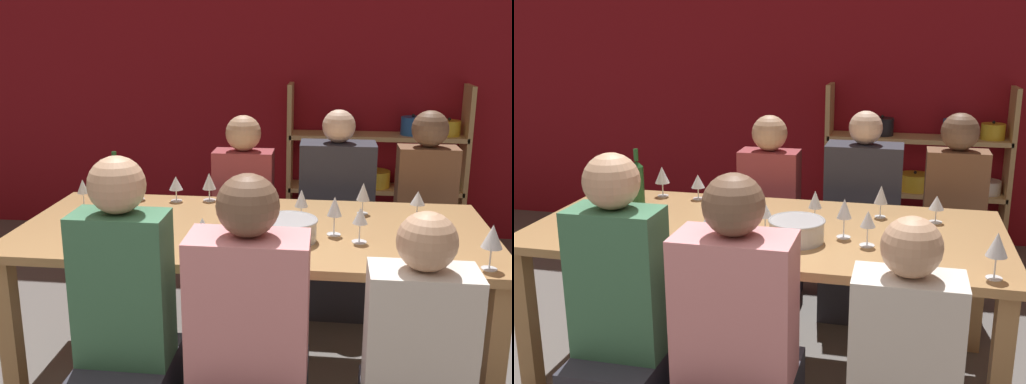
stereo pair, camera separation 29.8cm
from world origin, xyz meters
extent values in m
cube|color=maroon|center=(0.00, 3.83, 1.35)|extent=(8.80, 0.06, 2.70)
cube|color=tan|center=(0.17, 3.63, 0.65)|extent=(0.04, 0.30, 1.30)
cube|color=tan|center=(1.56, 3.63, 0.65)|extent=(0.04, 0.30, 1.30)
cube|color=tan|center=(0.86, 3.63, 0.02)|extent=(1.39, 0.30, 0.04)
cylinder|color=gold|center=(0.31, 3.63, 0.10)|extent=(0.19, 0.19, 0.12)
sphere|color=black|center=(0.31, 3.63, 0.17)|extent=(0.02, 0.02, 0.02)
cylinder|color=black|center=(0.59, 3.63, 0.09)|extent=(0.23, 0.23, 0.11)
sphere|color=black|center=(0.59, 3.63, 0.16)|extent=(0.02, 0.02, 0.02)
cylinder|color=black|center=(0.86, 3.63, 0.10)|extent=(0.23, 0.23, 0.12)
sphere|color=black|center=(0.86, 3.63, 0.17)|extent=(0.02, 0.02, 0.02)
cylinder|color=#338447|center=(1.14, 3.63, 0.09)|extent=(0.21, 0.21, 0.12)
sphere|color=black|center=(1.14, 3.63, 0.16)|extent=(0.02, 0.02, 0.02)
cylinder|color=silver|center=(1.42, 3.63, 0.10)|extent=(0.19, 0.19, 0.12)
sphere|color=black|center=(1.42, 3.63, 0.17)|extent=(0.02, 0.02, 0.02)
cube|color=tan|center=(0.86, 3.63, 0.45)|extent=(1.39, 0.30, 0.04)
cylinder|color=red|center=(0.59, 3.63, 0.54)|extent=(0.19, 0.19, 0.14)
sphere|color=black|center=(0.59, 3.63, 0.62)|extent=(0.02, 0.02, 0.02)
cylinder|color=gold|center=(0.86, 3.63, 0.54)|extent=(0.25, 0.25, 0.13)
sphere|color=black|center=(0.86, 3.63, 0.61)|extent=(0.02, 0.02, 0.02)
cylinder|color=#E0561E|center=(1.14, 3.63, 0.54)|extent=(0.23, 0.23, 0.15)
sphere|color=black|center=(1.14, 3.63, 0.63)|extent=(0.02, 0.02, 0.02)
cylinder|color=silver|center=(1.42, 3.63, 0.52)|extent=(0.20, 0.20, 0.11)
sphere|color=black|center=(1.42, 3.63, 0.59)|extent=(0.02, 0.02, 0.02)
cube|color=tan|center=(0.86, 3.63, 0.88)|extent=(1.39, 0.30, 0.04)
cylinder|color=black|center=(0.59, 3.63, 0.97)|extent=(0.18, 0.18, 0.14)
sphere|color=black|center=(0.59, 3.63, 1.05)|extent=(0.02, 0.02, 0.02)
cylinder|color=#235BAD|center=(1.14, 3.63, 0.97)|extent=(0.19, 0.19, 0.14)
sphere|color=black|center=(1.14, 3.63, 1.06)|extent=(0.02, 0.02, 0.02)
cylinder|color=gold|center=(1.42, 3.63, 0.96)|extent=(0.18, 0.18, 0.12)
sphere|color=black|center=(1.42, 3.63, 1.03)|extent=(0.02, 0.02, 0.02)
cube|color=#AD7F4C|center=(0.12, 1.55, 0.76)|extent=(2.29, 1.05, 0.04)
cube|color=#AD7F4C|center=(-0.94, 1.10, 0.37)|extent=(0.08, 0.08, 0.74)
cube|color=#AD7F4C|center=(1.19, 1.10, 0.37)|extent=(0.08, 0.08, 0.74)
cube|color=#AD7F4C|center=(-0.94, 1.99, 0.37)|extent=(0.08, 0.08, 0.74)
cube|color=#AD7F4C|center=(1.19, 1.99, 0.37)|extent=(0.08, 0.08, 0.74)
cylinder|color=#B7BABC|center=(0.31, 1.38, 0.83)|extent=(0.25, 0.25, 0.10)
torus|color=#B7BABC|center=(0.31, 1.38, 0.88)|extent=(0.26, 0.26, 0.01)
cylinder|color=#1E4C23|center=(-0.63, 1.74, 0.89)|extent=(0.07, 0.07, 0.22)
cone|color=#1E4C23|center=(-0.63, 1.74, 1.01)|extent=(0.07, 0.07, 0.03)
cylinder|color=#1E4C23|center=(-0.63, 1.74, 1.06)|extent=(0.03, 0.03, 0.07)
cylinder|color=white|center=(0.35, 1.65, 0.78)|extent=(0.06, 0.06, 0.00)
cylinder|color=white|center=(0.35, 1.65, 0.82)|extent=(0.01, 0.01, 0.08)
cone|color=white|center=(0.35, 1.65, 0.90)|extent=(0.07, 0.07, 0.09)
cylinder|color=white|center=(-0.05, 1.17, 0.78)|extent=(0.06, 0.06, 0.00)
cylinder|color=white|center=(-0.05, 1.17, 0.82)|extent=(0.01, 0.01, 0.08)
cone|color=white|center=(-0.05, 1.17, 0.90)|extent=(0.08, 0.08, 0.07)
cylinder|color=maroon|center=(-0.05, 1.17, 0.88)|extent=(0.04, 0.04, 0.03)
cylinder|color=white|center=(-0.18, 1.99, 0.78)|extent=(0.07, 0.07, 0.00)
cylinder|color=white|center=(-0.18, 1.99, 0.81)|extent=(0.01, 0.01, 0.06)
cone|color=white|center=(-0.18, 1.99, 0.89)|extent=(0.08, 0.08, 0.09)
cylinder|color=white|center=(-0.82, 1.74, 0.78)|extent=(0.06, 0.06, 0.00)
cylinder|color=white|center=(-0.82, 1.74, 0.82)|extent=(0.01, 0.01, 0.08)
cone|color=white|center=(-0.82, 1.74, 0.90)|extent=(0.06, 0.06, 0.08)
cylinder|color=beige|center=(-0.82, 1.74, 0.89)|extent=(0.03, 0.03, 0.03)
cylinder|color=white|center=(0.66, 1.83, 0.78)|extent=(0.06, 0.06, 0.00)
cylinder|color=white|center=(0.66, 1.83, 0.82)|extent=(0.01, 0.01, 0.07)
cone|color=white|center=(0.66, 1.83, 0.90)|extent=(0.07, 0.07, 0.09)
cylinder|color=white|center=(0.51, 1.48, 0.78)|extent=(0.07, 0.07, 0.00)
cylinder|color=white|center=(0.51, 1.48, 0.83)|extent=(0.01, 0.01, 0.09)
cone|color=white|center=(0.51, 1.48, 0.92)|extent=(0.07, 0.07, 0.09)
cylinder|color=beige|center=(0.51, 1.48, 0.89)|extent=(0.04, 0.04, 0.04)
cylinder|color=white|center=(0.63, 1.39, 0.78)|extent=(0.07, 0.07, 0.00)
cylinder|color=white|center=(0.63, 1.39, 0.82)|extent=(0.01, 0.01, 0.09)
cone|color=white|center=(0.63, 1.39, 0.90)|extent=(0.07, 0.07, 0.07)
cylinder|color=beige|center=(0.63, 1.39, 0.89)|extent=(0.04, 0.04, 0.03)
cylinder|color=white|center=(-0.58, 1.97, 0.78)|extent=(0.06, 0.06, 0.00)
cylinder|color=white|center=(-0.58, 1.97, 0.82)|extent=(0.01, 0.01, 0.07)
cone|color=white|center=(-0.58, 1.97, 0.90)|extent=(0.08, 0.08, 0.10)
cylinder|color=white|center=(1.13, 1.13, 0.78)|extent=(0.06, 0.06, 0.00)
cylinder|color=white|center=(1.13, 1.13, 0.83)|extent=(0.01, 0.01, 0.09)
cone|color=white|center=(1.13, 1.13, 0.92)|extent=(0.08, 0.08, 0.10)
cylinder|color=maroon|center=(1.13, 1.13, 0.89)|extent=(0.05, 0.05, 0.04)
cylinder|color=white|center=(-0.36, 1.95, 0.78)|extent=(0.06, 0.06, 0.00)
cylinder|color=white|center=(-0.36, 1.95, 0.81)|extent=(0.01, 0.01, 0.06)
cone|color=white|center=(-0.36, 1.95, 0.88)|extent=(0.08, 0.08, 0.08)
cylinder|color=white|center=(0.14, 1.48, 0.78)|extent=(0.07, 0.07, 0.00)
cylinder|color=white|center=(0.14, 1.48, 0.82)|extent=(0.01, 0.01, 0.07)
cone|color=white|center=(0.14, 1.48, 0.89)|extent=(0.07, 0.07, 0.07)
cylinder|color=beige|center=(0.14, 1.48, 0.87)|extent=(0.04, 0.04, 0.03)
cylinder|color=white|center=(0.94, 1.80, 0.78)|extent=(0.07, 0.07, 0.00)
cylinder|color=white|center=(0.94, 1.80, 0.81)|extent=(0.01, 0.01, 0.06)
cone|color=white|center=(0.94, 1.80, 0.88)|extent=(0.07, 0.07, 0.07)
cube|color=pink|center=(0.21, 0.72, 0.75)|extent=(0.43, 0.23, 0.55)
sphere|color=brown|center=(0.21, 0.72, 1.13)|extent=(0.22, 0.22, 0.22)
cube|color=#2D2D38|center=(1.07, 2.40, 0.22)|extent=(0.35, 0.44, 0.44)
cube|color=brown|center=(1.07, 2.40, 0.74)|extent=(0.35, 0.19, 0.59)
sphere|color=brown|center=(1.07, 2.40, 1.14)|extent=(0.22, 0.22, 0.22)
cube|color=silver|center=(0.81, 0.70, 0.68)|extent=(0.37, 0.20, 0.51)
sphere|color=tan|center=(0.81, 0.70, 1.03)|extent=(0.20, 0.20, 0.20)
cube|color=#2D2D38|center=(-0.04, 2.35, 0.25)|extent=(0.37, 0.46, 0.49)
cube|color=#99383D|center=(-0.04, 2.35, 0.74)|extent=(0.37, 0.20, 0.51)
sphere|color=tan|center=(-0.04, 2.35, 1.11)|extent=(0.22, 0.22, 0.22)
cube|color=#3D7551|center=(-0.27, 0.77, 0.78)|extent=(0.35, 0.19, 0.58)
sphere|color=tan|center=(-0.27, 0.77, 1.17)|extent=(0.21, 0.21, 0.21)
cube|color=#2D2D38|center=(0.54, 2.39, 0.24)|extent=(0.46, 0.57, 0.48)
cube|color=#2D2D38|center=(0.54, 2.39, 0.77)|extent=(0.46, 0.25, 0.57)
sphere|color=beige|center=(0.54, 2.39, 1.15)|extent=(0.20, 0.20, 0.20)
camera|label=1|loc=(0.47, -1.21, 1.70)|focal=42.00mm
camera|label=2|loc=(0.76, -1.16, 1.70)|focal=42.00mm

